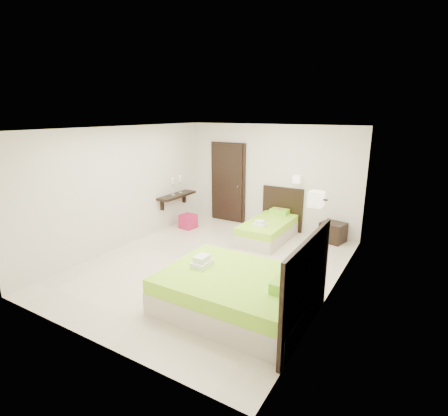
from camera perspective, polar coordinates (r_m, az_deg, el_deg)
The scene contains 7 objects.
floor at distance 6.88m, azimuth -2.02°, elevation -9.33°, with size 5.50×5.50×0.00m, color beige.
bed_single at distance 8.24m, azimuth 7.46°, elevation -3.23°, with size 1.05×1.75×1.44m.
bed_double at distance 5.30m, azimuth 2.65°, elevation -13.48°, with size 2.18×1.85×1.80m.
nightstand at distance 8.38m, azimuth 17.36°, elevation -3.80°, with size 0.51×0.45×0.45m, color black.
ottoman at distance 8.98m, azimuth -5.87°, elevation -2.18°, with size 0.36×0.36×0.36m, color #9C1443.
door at distance 9.36m, azimuth 0.66°, elevation 4.13°, with size 1.02×0.15×2.14m.
console_shelf at distance 9.01m, azimuth -7.75°, elevation 2.03°, with size 0.35×1.20×0.78m.
Camera 1 is at (3.40, -5.25, 2.88)m, focal length 28.00 mm.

